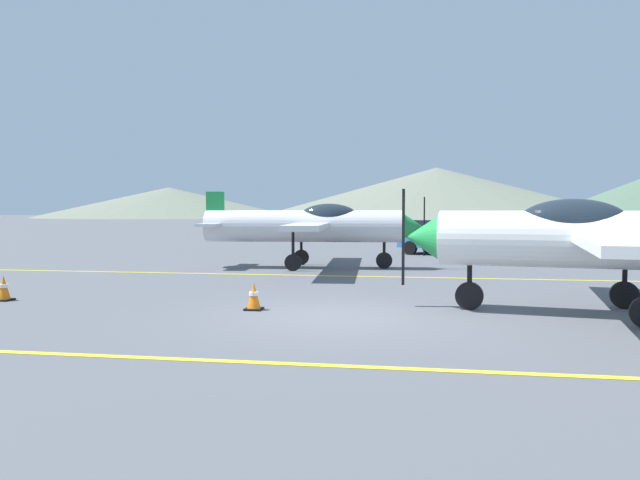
{
  "coord_description": "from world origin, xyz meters",
  "views": [
    {
      "loc": [
        1.6,
        -11.62,
        2.11
      ],
      "look_at": [
        -1.28,
        6.0,
        1.2
      ],
      "focal_mm": 33.61,
      "sensor_mm": 36.0,
      "label": 1
    }
  ],
  "objects_px": {
    "airplane_near": "(607,238)",
    "airplane_mid": "(312,225)",
    "car_sedan": "(446,237)",
    "traffic_cone_side": "(4,288)",
    "traffic_cone_front": "(254,296)"
  },
  "relations": [
    {
      "from": "airplane_near",
      "to": "airplane_mid",
      "type": "xyz_separation_m",
      "value": [
        -7.45,
        8.77,
        0.0
      ]
    },
    {
      "from": "airplane_mid",
      "to": "car_sedan",
      "type": "distance_m",
      "value": 8.78
    },
    {
      "from": "airplane_near",
      "to": "traffic_cone_side",
      "type": "height_order",
      "value": "airplane_near"
    },
    {
      "from": "traffic_cone_side",
      "to": "traffic_cone_front",
      "type": "bearing_deg",
      "value": -2.9
    },
    {
      "from": "airplane_mid",
      "to": "traffic_cone_side",
      "type": "relative_size",
      "value": 15.65
    },
    {
      "from": "car_sedan",
      "to": "airplane_near",
      "type": "bearing_deg",
      "value": -81.59
    },
    {
      "from": "car_sedan",
      "to": "traffic_cone_front",
      "type": "height_order",
      "value": "car_sedan"
    },
    {
      "from": "car_sedan",
      "to": "traffic_cone_front",
      "type": "xyz_separation_m",
      "value": [
        -4.71,
        -16.25,
        -0.56
      ]
    },
    {
      "from": "airplane_near",
      "to": "traffic_cone_side",
      "type": "bearing_deg",
      "value": -179.76
    },
    {
      "from": "airplane_near",
      "to": "traffic_cone_front",
      "type": "xyz_separation_m",
      "value": [
        -7.06,
        -0.36,
        -1.27
      ]
    },
    {
      "from": "traffic_cone_front",
      "to": "traffic_cone_side",
      "type": "relative_size",
      "value": 1.0
    },
    {
      "from": "airplane_near",
      "to": "traffic_cone_side",
      "type": "distance_m",
      "value": 13.18
    },
    {
      "from": "airplane_near",
      "to": "airplane_mid",
      "type": "height_order",
      "value": "same"
    },
    {
      "from": "airplane_mid",
      "to": "traffic_cone_front",
      "type": "bearing_deg",
      "value": -87.55
    },
    {
      "from": "airplane_near",
      "to": "airplane_mid",
      "type": "relative_size",
      "value": 1.0
    }
  ]
}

